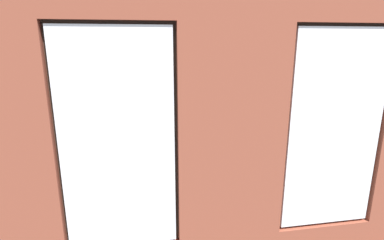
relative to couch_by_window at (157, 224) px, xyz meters
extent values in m
cube|color=brown|center=(-0.67, -2.14, -0.38)|extent=(6.59, 6.34, 0.10)
cube|color=brown|center=(-0.67, 0.65, 1.43)|extent=(0.99, 0.16, 3.53)
cube|color=white|center=(-1.67, 0.69, 1.24)|extent=(0.94, 0.03, 1.91)
cube|color=#38281E|center=(-1.67, 0.63, 1.24)|extent=(1.00, 0.04, 1.97)
cube|color=white|center=(0.32, 0.69, 1.24)|extent=(0.94, 0.03, 1.91)
cube|color=#38281E|center=(0.32, 0.63, 1.24)|extent=(1.00, 0.04, 1.97)
cube|color=tan|center=(-0.67, 0.55, 0.22)|extent=(3.19, 0.24, 0.06)
cube|color=black|center=(-0.67, 0.56, 1.36)|extent=(0.39, 0.03, 0.56)
cube|color=orange|center=(-0.67, 0.55, 1.36)|extent=(0.33, 0.01, 0.50)
cube|color=black|center=(0.00, -0.05, -0.12)|extent=(1.72, 0.85, 0.42)
cube|color=black|center=(0.00, 0.28, 0.28)|extent=(1.72, 0.24, 0.38)
cube|color=black|center=(-0.75, -0.05, 0.19)|extent=(0.22, 0.85, 0.24)
cube|color=black|center=(0.75, -0.05, 0.19)|extent=(0.22, 0.85, 0.24)
cube|color=black|center=(-0.32, -0.09, 0.15)|extent=(0.59, 0.65, 0.12)
cube|color=black|center=(0.32, -0.09, 0.15)|extent=(0.59, 0.65, 0.12)
cube|color=black|center=(-2.92, -1.47, -0.12)|extent=(0.94, 1.93, 0.42)
cube|color=black|center=(-3.24, -1.46, 0.28)|extent=(0.33, 1.90, 0.38)
cube|color=black|center=(-2.96, -2.31, 0.19)|extent=(0.86, 0.26, 0.24)
cube|color=black|center=(-2.88, -0.64, 0.19)|extent=(0.86, 0.26, 0.24)
cube|color=black|center=(-2.90, -1.84, 0.15)|extent=(0.68, 0.70, 0.12)
cube|color=black|center=(-2.86, -1.11, 0.15)|extent=(0.68, 0.70, 0.12)
cube|color=tan|center=(-0.86, -2.62, 0.10)|extent=(1.42, 0.77, 0.04)
cube|color=tan|center=(-1.51, -2.94, -0.13)|extent=(0.07, 0.07, 0.41)
cube|color=tan|center=(-0.20, -2.94, -0.13)|extent=(0.07, 0.07, 0.41)
cube|color=tan|center=(-1.51, -2.29, -0.13)|extent=(0.07, 0.07, 0.41)
cube|color=tan|center=(-0.20, -2.29, -0.13)|extent=(0.07, 0.07, 0.41)
cylinder|color=silver|center=(-0.68, -2.71, 0.17)|extent=(0.08, 0.08, 0.10)
cylinder|color=#B7333D|center=(-0.43, -2.50, 0.18)|extent=(0.08, 0.08, 0.13)
cylinder|color=#47423D|center=(-0.86, -2.62, 0.17)|extent=(0.16, 0.16, 0.11)
sphere|color=#286B2D|center=(-0.86, -2.62, 0.31)|extent=(0.19, 0.19, 0.19)
cube|color=#59595B|center=(-0.96, -2.50, 0.13)|extent=(0.18, 0.08, 0.02)
cube|color=black|center=(-1.25, -2.75, 0.13)|extent=(0.15, 0.16, 0.02)
cube|color=black|center=(1.97, -2.52, -0.09)|extent=(1.02, 0.42, 0.48)
cube|color=black|center=(1.97, -2.52, 0.18)|extent=(0.52, 0.20, 0.05)
cube|color=black|center=(1.97, -2.52, 0.23)|extent=(0.06, 0.04, 0.06)
cube|color=black|center=(1.97, -2.52, 0.60)|extent=(1.19, 0.04, 0.68)
cube|color=black|center=(1.97, -2.55, 0.60)|extent=(1.14, 0.01, 0.63)
cylinder|color=olive|center=(-0.44, -4.30, -0.19)|extent=(0.47, 0.47, 0.28)
ellipsoid|color=silver|center=(-0.44, -4.30, 0.13)|extent=(1.04, 1.04, 0.42)
ellipsoid|color=navy|center=(-0.36, -4.30, 0.24)|extent=(0.44, 0.44, 0.18)
cylinder|color=gray|center=(1.67, -4.26, -0.19)|extent=(0.24, 0.24, 0.29)
cylinder|color=brown|center=(1.67, -4.26, 0.02)|extent=(0.04, 0.04, 0.11)
ellipsoid|color=#1E5B28|center=(1.67, -4.26, 0.26)|extent=(0.43, 0.43, 0.38)
cylinder|color=#47423D|center=(-1.31, -0.05, -0.18)|extent=(0.30, 0.30, 0.31)
cylinder|color=brown|center=(-1.31, -0.05, 0.11)|extent=(0.05, 0.05, 0.26)
cone|color=#286B2D|center=(-1.08, -0.09, 0.45)|extent=(0.60, 0.27, 0.54)
cone|color=#286B2D|center=(-1.34, 0.14, 0.48)|extent=(0.23, 0.54, 0.59)
cone|color=#286B2D|center=(-1.54, -0.05, 0.45)|extent=(0.58, 0.17, 0.54)
cone|color=#286B2D|center=(-1.28, -0.21, 0.50)|extent=(0.24, 0.50, 0.61)
cylinder|color=#47423D|center=(1.42, -1.56, -0.13)|extent=(0.32, 0.32, 0.40)
cylinder|color=brown|center=(1.42, -1.56, 0.21)|extent=(0.06, 0.06, 0.29)
cone|color=#3D8E42|center=(1.62, -1.54, 0.65)|extent=(0.50, 0.17, 0.67)
cone|color=#3D8E42|center=(1.44, -1.28, 0.58)|extent=(0.15, 0.64, 0.54)
cone|color=#3D8E42|center=(1.22, -1.55, 0.65)|extent=(0.50, 0.14, 0.67)
cone|color=#3D8E42|center=(1.40, -1.83, 0.60)|extent=(0.15, 0.61, 0.58)
cylinder|color=beige|center=(-3.12, -4.31, -0.15)|extent=(0.32, 0.32, 0.37)
cylinder|color=brown|center=(-3.12, -4.31, 0.27)|extent=(0.06, 0.06, 0.47)
cone|color=#286B2D|center=(-2.96, -4.30, 0.73)|extent=(0.44, 0.17, 0.54)
cone|color=#286B2D|center=(-3.00, -4.18, 0.72)|extent=(0.40, 0.43, 0.51)
cone|color=#286B2D|center=(-3.18, -4.11, 0.69)|extent=(0.27, 0.52, 0.48)
cone|color=#286B2D|center=(-3.29, -4.20, 0.70)|extent=(0.48, 0.38, 0.48)
cone|color=#286B2D|center=(-3.32, -4.40, 0.67)|extent=(0.53, 0.34, 0.44)
cone|color=#286B2D|center=(-3.17, -4.47, 0.73)|extent=(0.24, 0.46, 0.53)
cone|color=#286B2D|center=(-3.03, -4.44, 0.74)|extent=(0.35, 0.42, 0.54)
camera|label=1|loc=(0.12, 3.11, 2.07)|focal=28.00mm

